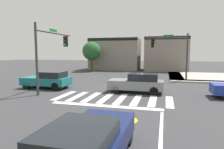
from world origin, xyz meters
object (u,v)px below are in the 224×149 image
Objects in this scene: car_navy at (89,141)px; traffic_signal_southwest at (52,47)px; traffic_signal_northeast at (171,49)px; car_teal at (48,80)px; car_gray at (138,83)px; roadside_tree at (92,51)px.

traffic_signal_southwest is at bearing 35.75° from car_navy.
car_teal is at bearing 36.71° from traffic_signal_northeast.
traffic_signal_southwest is 3.09m from car_teal.
car_navy is at bearing -144.25° from traffic_signal_southwest.
car_gray is 7.92m from car_teal.
traffic_signal_northeast is 1.23× the size of car_gray.
traffic_signal_northeast reaches higher than roadside_tree.
car_teal is at bearing 0.44° from car_gray.
car_gray reaches higher than car_teal.
car_navy is (0.08, -10.59, -0.05)m from car_gray.
traffic_signal_southwest is 1.10× the size of roadside_tree.
car_navy is at bearing 127.22° from car_teal.
car_navy is 1.00× the size of car_teal.
traffic_signal_southwest reaches higher than car_teal.
traffic_signal_northeast is 14.97m from roadside_tree.
car_gray is 1.03× the size of car_navy.
car_teal is 16.45m from roadside_tree.
traffic_signal_southwest is 17.08m from roadside_tree.
car_navy is (-2.56, -18.41, -2.87)m from traffic_signal_northeast.
car_teal is (-0.93, 0.71, -2.86)m from traffic_signal_southwest.
car_gray is (-2.64, -7.82, -2.82)m from traffic_signal_northeast.
roadside_tree reaches higher than car_teal.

